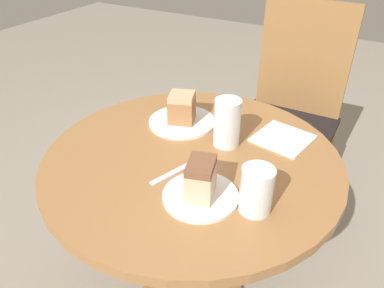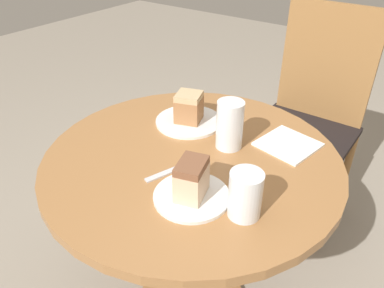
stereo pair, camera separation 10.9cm
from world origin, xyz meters
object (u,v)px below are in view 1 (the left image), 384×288
object	(u,v)px
plate_far	(182,122)
plate_near	(200,196)
chair	(290,110)
cake_slice_near	(201,179)
cake_slice_far	(182,108)
glass_water	(256,192)
glass_lemonade	(227,125)

from	to	relation	value
plate_far	plate_near	bearing A→B (deg)	-52.49
chair	plate_far	distance (m)	0.71
plate_far	cake_slice_near	world-z (taller)	cake_slice_near
cake_slice_near	cake_slice_far	bearing A→B (deg)	127.51
plate_near	glass_water	size ratio (longest dim) A/B	1.63
cake_slice_near	glass_water	size ratio (longest dim) A/B	0.89
chair	plate_far	bearing A→B (deg)	-107.38
plate_near	glass_water	world-z (taller)	glass_water
plate_near	glass_water	bearing A→B (deg)	11.09
chair	cake_slice_near	xyz separation A→B (m)	(0.03, -0.96, 0.26)
glass_lemonade	glass_water	distance (m)	0.30
plate_near	plate_far	size ratio (longest dim) A/B	0.86
plate_far	cake_slice_near	size ratio (longest dim) A/B	2.13
plate_far	cake_slice_far	world-z (taller)	cake_slice_far
cake_slice_near	glass_lemonade	size ratio (longest dim) A/B	0.71
cake_slice_near	glass_lemonade	world-z (taller)	glass_lemonade
cake_slice_near	glass_lemonade	xyz separation A→B (m)	(-0.05, 0.26, 0.01)
plate_far	glass_water	distance (m)	0.47
cake_slice_far	glass_water	bearing A→B (deg)	-37.12
plate_near	glass_water	xyz separation A→B (m)	(0.14, 0.03, 0.05)
chair	plate_far	world-z (taller)	chair
plate_far	glass_lemonade	bearing A→B (deg)	-13.90
plate_near	cake_slice_near	bearing A→B (deg)	-90.00
cake_slice_near	glass_water	distance (m)	0.14
plate_near	cake_slice_far	world-z (taller)	cake_slice_far
cake_slice_near	cake_slice_far	xyz separation A→B (m)	(-0.24, 0.31, -0.00)
glass_lemonade	plate_near	bearing A→B (deg)	-79.07
plate_near	glass_lemonade	world-z (taller)	glass_lemonade
plate_far	glass_lemonade	distance (m)	0.20
plate_near	glass_lemonade	distance (m)	0.27
chair	cake_slice_far	bearing A→B (deg)	-107.38
plate_near	cake_slice_far	distance (m)	0.39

